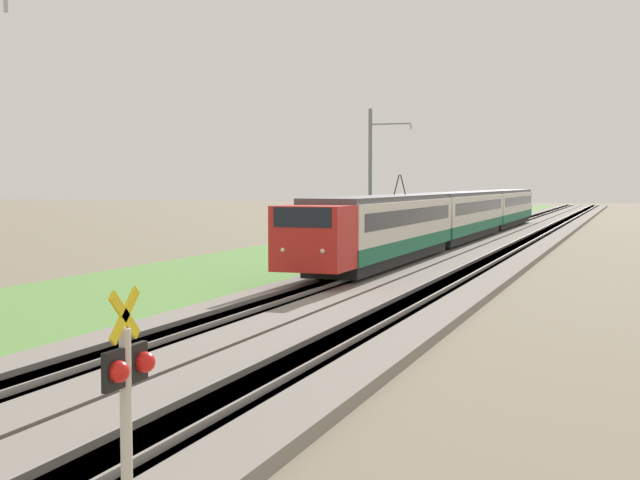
% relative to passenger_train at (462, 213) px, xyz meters
% --- Properties ---
extents(ballast_main, '(240.00, 4.40, 0.30)m').
position_rel_passenger_train_xyz_m(ballast_main, '(-7.72, 0.00, -2.11)').
color(ballast_main, gray).
rests_on(ballast_main, ground).
extents(ballast_adjacent, '(240.00, 4.40, 0.30)m').
position_rel_passenger_train_xyz_m(ballast_adjacent, '(-7.72, -4.58, -2.11)').
color(ballast_adjacent, gray).
rests_on(ballast_adjacent, ground).
extents(track_main, '(240.00, 1.57, 0.45)m').
position_rel_passenger_train_xyz_m(track_main, '(-7.72, 0.00, -2.10)').
color(track_main, '#4C4238').
rests_on(track_main, ground).
extents(track_adjacent, '(240.00, 1.57, 0.45)m').
position_rel_passenger_train_xyz_m(track_adjacent, '(-7.72, -4.58, -2.10)').
color(track_adjacent, '#4C4238').
rests_on(track_adjacent, ground).
extents(grass_verge, '(240.00, 12.70, 0.12)m').
position_rel_passenger_train_xyz_m(grass_verge, '(-7.72, 6.24, -2.20)').
color(grass_verge, '#5B8E42').
rests_on(grass_verge, ground).
extents(passenger_train, '(64.82, 2.94, 4.87)m').
position_rel_passenger_train_xyz_m(passenger_train, '(0.00, 0.00, 0.00)').
color(passenger_train, red).
rests_on(passenger_train, ground).
extents(crossing_signal_far, '(0.70, 0.23, 3.43)m').
position_rel_passenger_train_xyz_m(crossing_signal_far, '(-57.09, -7.49, -0.17)').
color(crossing_signal_far, beige).
rests_on(crossing_signal_far, ground).
extents(catenary_mast_mid, '(0.22, 2.56, 8.71)m').
position_rel_passenger_train_xyz_m(catenary_mast_mid, '(-14.35, 2.67, 2.23)').
color(catenary_mast_mid, slate).
rests_on(catenary_mast_mid, ground).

